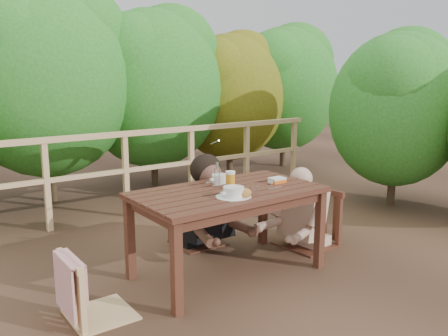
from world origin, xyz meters
TOP-DOWN VIEW (x-y plane):
  - ground at (0.00, 0.00)m, footprint 60.00×60.00m
  - table at (0.00, 0.00)m, footprint 1.54×0.87m
  - chair_left at (-1.15, -0.06)m, footprint 0.45×0.45m
  - chair_far at (0.18, 0.74)m, footprint 0.46×0.46m
  - chair_right at (1.02, 0.07)m, footprint 0.55×0.55m
  - woman at (0.18, 0.76)m, footprint 0.57×0.70m
  - diner_right at (1.05, 0.07)m, footprint 0.69×0.58m
  - railing at (0.00, 2.00)m, footprint 5.60×0.10m
  - hedge_row at (0.40, 3.20)m, footprint 6.60×1.60m
  - soup_near at (-0.10, -0.21)m, footprint 0.28×0.28m
  - soup_far at (0.10, 0.25)m, footprint 0.26×0.26m
  - bread_roll at (-0.03, -0.25)m, footprint 0.14×0.11m
  - beer_glass at (0.06, 0.04)m, footprint 0.08×0.08m
  - bottle at (-0.00, 0.15)m, footprint 0.05×0.05m
  - tumbler at (0.08, -0.23)m, footprint 0.06×0.06m
  - butter_tub at (0.50, -0.05)m, footprint 0.14×0.10m

SIDE VIEW (x-z plane):
  - ground at x=0.00m, z-range 0.00..0.00m
  - table at x=0.00m, z-range 0.00..0.71m
  - chair_left at x=-1.15m, z-range 0.00..0.90m
  - chair_far at x=0.18m, z-range 0.00..0.92m
  - railing at x=0.00m, z-range 0.00..1.01m
  - chair_right at x=1.02m, z-range 0.00..1.03m
  - diner_right at x=1.05m, z-range 0.00..1.31m
  - woman at x=0.18m, z-range 0.00..1.40m
  - butter_tub at x=0.50m, z-range 0.71..0.77m
  - tumbler at x=0.08m, z-range 0.71..0.79m
  - bread_roll at x=-0.03m, z-range 0.71..0.79m
  - soup_far at x=0.10m, z-range 0.71..0.80m
  - soup_near at x=-0.10m, z-range 0.71..0.81m
  - beer_glass at x=0.06m, z-range 0.71..0.87m
  - bottle at x=0.00m, z-range 0.71..0.93m
  - hedge_row at x=0.40m, z-range 0.00..3.80m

